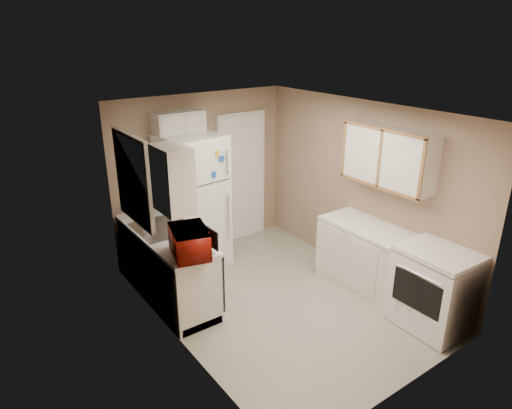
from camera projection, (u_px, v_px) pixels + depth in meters
floor at (279, 300)px, 5.84m from camera, size 3.80×3.80×0.00m
ceiling at (283, 111)px, 4.97m from camera, size 3.80×3.80×0.00m
wall_left at (173, 243)px, 4.64m from camera, size 3.80×3.80×0.00m
wall_right at (362, 190)px, 6.16m from camera, size 3.80×3.80×0.00m
wall_back at (202, 174)px, 6.84m from camera, size 2.80×2.80×0.00m
wall_front at (417, 280)px, 3.96m from camera, size 2.80×2.80×0.00m
left_counter at (167, 265)px, 5.76m from camera, size 0.60×1.80×0.90m
dishwasher at (211, 275)px, 5.44m from camera, size 0.03×0.58×0.72m
sink at (159, 232)px, 5.72m from camera, size 0.54×0.74×0.16m
microwave at (190, 243)px, 5.00m from camera, size 0.63×0.45×0.37m
soap_bottle at (146, 215)px, 5.86m from camera, size 0.09×0.09×0.19m
window_blinds at (134, 179)px, 5.31m from camera, size 0.10×0.98×1.08m
upper_cabinet_left at (173, 179)px, 4.67m from camera, size 0.30×0.45×0.70m
refrigerator at (193, 202)px, 6.43m from camera, size 0.86×0.84×1.92m
cabinet_over_fridge at (179, 126)px, 6.22m from camera, size 0.70×0.30×0.40m
interior_door at (242, 178)px, 7.26m from camera, size 0.86×0.06×2.08m
right_counter at (389, 269)px, 5.67m from camera, size 0.60×2.00×0.90m
stove at (434, 289)px, 5.16m from camera, size 0.68×0.83×0.98m
upper_cabinet_right at (389, 157)px, 5.49m from camera, size 0.30×1.20×0.70m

